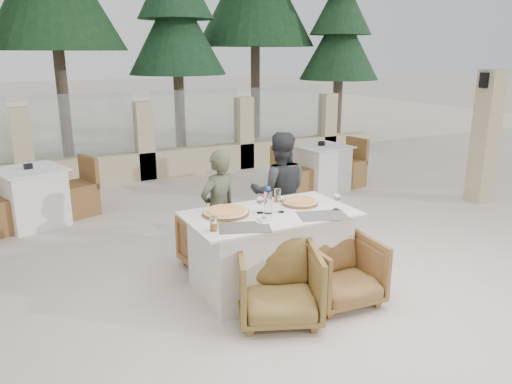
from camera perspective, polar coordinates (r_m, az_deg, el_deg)
name	(u,v)px	position (r m, az deg, el deg)	size (l,w,h in m)	color
ground	(275,280)	(5.16, 2.16, -10.06)	(80.00, 80.00, 0.00)	beige
sand_patch	(74,120)	(18.32, -20.11, 7.74)	(30.00, 16.00, 0.01)	#F9EECC
perimeter_wall_far	(144,135)	(9.25, -12.66, 6.34)	(10.00, 0.34, 1.60)	beige
lantern_pillar	(485,137)	(8.32, 24.72, 5.68)	(0.34, 0.34, 2.00)	tan
pine_mid_left	(53,1)	(11.65, -22.17, 19.57)	(2.86, 2.86, 6.50)	#1C4320
pine_centre	(177,40)	(11.87, -9.04, 16.76)	(2.20, 2.20, 5.00)	#1E4827
pine_mid_right	(255,4)	(13.37, -0.09, 20.66)	(2.99, 2.99, 6.80)	#1C4322
pine_far_right	(339,52)	(13.11, 9.51, 15.52)	(1.98, 1.98, 4.50)	#204827
dining_table	(270,250)	(4.88, 1.63, -6.69)	(1.60, 0.90, 0.77)	silver
placemat_near_left	(244,227)	(4.35, -1.33, -4.07)	(0.45, 0.30, 0.00)	#57524A
placemat_near_right	(323,216)	(4.70, 7.64, -2.68)	(0.45, 0.30, 0.00)	#615B53
pizza_left	(226,212)	(4.69, -3.48, -2.26)	(0.44, 0.44, 0.06)	orange
pizza_right	(300,202)	(5.02, 5.05, -1.14)	(0.37, 0.37, 0.05)	#DC5D1E
water_bottle	(268,200)	(4.69, 1.39, -0.93)	(0.08, 0.08, 0.26)	silver
wine_glass_centre	(260,204)	(4.71, 0.46, -1.35)	(0.08, 0.08, 0.18)	silver
wine_glass_near	(281,203)	(4.74, 2.91, -1.25)	(0.08, 0.08, 0.18)	white
wine_glass_corner	(336,201)	(4.87, 9.18, -0.98)	(0.08, 0.08, 0.18)	white
beer_glass_left	(214,224)	(4.27, -4.88, -3.66)	(0.06, 0.06, 0.12)	orange
beer_glass_right	(277,195)	(5.07, 2.46, -0.38)	(0.07, 0.07, 0.14)	orange
olive_dish	(264,219)	(4.49, 0.92, -3.15)	(0.11, 0.11, 0.04)	white
armchair_far_left	(214,242)	(5.37, -4.84, -5.69)	(0.62, 0.64, 0.58)	#936035
armchair_far_right	(281,224)	(5.88, 2.84, -3.69)	(0.62, 0.64, 0.58)	olive
armchair_near_left	(278,284)	(4.35, 2.57, -10.50)	(0.69, 0.71, 0.65)	olive
armchair_near_right	(341,271)	(4.70, 9.64, -8.85)	(0.65, 0.67, 0.61)	brown
diner_left	(219,210)	(5.29, -4.29, -2.02)	(0.47, 0.31, 1.28)	#4B4F3A
diner_right	(280,192)	(5.70, 2.71, -0.06)	(0.68, 0.53, 1.39)	#343739
bg_table_a	(32,197)	(7.26, -24.22, -0.54)	(1.64, 0.82, 0.77)	white
bg_table_b	(321,169)	(8.33, 7.39, 2.68)	(1.64, 0.82, 0.77)	silver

